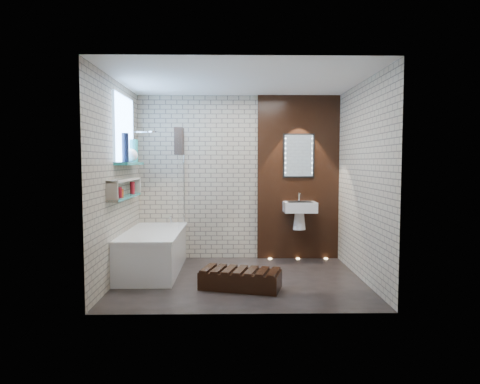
{
  "coord_description": "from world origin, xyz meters",
  "views": [
    {
      "loc": [
        -0.1,
        -5.63,
        1.55
      ],
      "look_at": [
        0.0,
        0.15,
        1.15
      ],
      "focal_mm": 32.46,
      "sensor_mm": 36.0,
      "label": 1
    }
  ],
  "objects_px": {
    "washbasin": "(300,211)",
    "led_mirror": "(299,156)",
    "walnut_step": "(240,280)",
    "bath_screen": "(181,180)",
    "bathtub": "(153,251)"
  },
  "relations": [
    {
      "from": "led_mirror",
      "to": "bath_screen",
      "type": "bearing_deg",
      "value": -169.34
    },
    {
      "from": "bath_screen",
      "to": "walnut_step",
      "type": "height_order",
      "value": "bath_screen"
    },
    {
      "from": "walnut_step",
      "to": "washbasin",
      "type": "bearing_deg",
      "value": 57.23
    },
    {
      "from": "led_mirror",
      "to": "bathtub",
      "type": "bearing_deg",
      "value": -160.22
    },
    {
      "from": "bathtub",
      "to": "bath_screen",
      "type": "bearing_deg",
      "value": 51.1
    },
    {
      "from": "bathtub",
      "to": "led_mirror",
      "type": "distance_m",
      "value": 2.68
    },
    {
      "from": "bath_screen",
      "to": "walnut_step",
      "type": "bearing_deg",
      "value": -56.34
    },
    {
      "from": "bathtub",
      "to": "walnut_step",
      "type": "distance_m",
      "value": 1.5
    },
    {
      "from": "bath_screen",
      "to": "led_mirror",
      "type": "distance_m",
      "value": 1.89
    },
    {
      "from": "washbasin",
      "to": "led_mirror",
      "type": "relative_size",
      "value": 0.83
    },
    {
      "from": "bathtub",
      "to": "led_mirror",
      "type": "height_order",
      "value": "led_mirror"
    },
    {
      "from": "washbasin",
      "to": "walnut_step",
      "type": "relative_size",
      "value": 0.6
    },
    {
      "from": "washbasin",
      "to": "led_mirror",
      "type": "height_order",
      "value": "led_mirror"
    },
    {
      "from": "bath_screen",
      "to": "washbasin",
      "type": "distance_m",
      "value": 1.89
    },
    {
      "from": "led_mirror",
      "to": "walnut_step",
      "type": "xyz_separation_m",
      "value": [
        -0.95,
        -1.64,
        -1.54
      ]
    }
  ]
}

